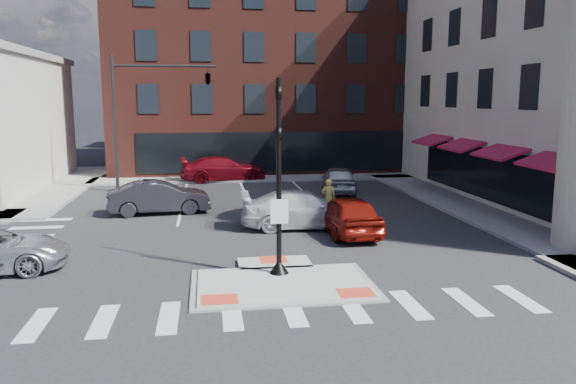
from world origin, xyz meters
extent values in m
plane|color=#28282B|center=(0.00, 0.00, 0.00)|extent=(120.00, 120.00, 0.00)
cube|color=gray|center=(0.00, -0.50, 0.03)|extent=(5.40, 3.60, 0.06)
cube|color=#A8A8A3|center=(0.00, -0.50, 0.06)|extent=(5.00, 3.20, 0.12)
cube|color=#A8A8A3|center=(0.00, 1.60, 0.06)|extent=(2.40, 1.40, 0.12)
cube|color=#E64128|center=(-1.90, -1.70, 0.12)|extent=(1.00, 0.80, 0.01)
cube|color=#E64128|center=(1.90, -1.70, 0.12)|extent=(1.00, 0.80, 0.01)
cube|color=#E64128|center=(0.00, 1.90, 0.12)|extent=(0.90, 0.90, 0.01)
cube|color=gray|center=(-11.00, 20.00, 0.07)|extent=(3.00, 20.00, 0.15)
cube|color=gray|center=(10.80, 10.00, 0.07)|extent=(3.00, 24.00, 0.15)
cube|color=gray|center=(3.00, 22.00, 0.07)|extent=(26.00, 3.00, 0.15)
cube|color=#522019|center=(3.00, 32.00, 7.50)|extent=(24.00, 18.00, 15.00)
cube|color=black|center=(3.00, 23.00, 1.80)|extent=(20.00, 0.12, 2.80)
cube|color=black|center=(12.00, 10.00, 1.70)|extent=(0.12, 16.00, 2.60)
cube|color=#C01945|center=(11.30, 4.00, 3.05)|extent=(1.46, 3.00, 0.58)
cube|color=#C01945|center=(11.30, 10.00, 3.05)|extent=(1.46, 3.00, 0.58)
cube|color=#C01945|center=(11.30, 16.00, 3.05)|extent=(1.46, 3.00, 0.58)
cube|color=slate|center=(-4.00, 52.00, 5.00)|extent=(10.00, 12.00, 10.00)
cube|color=brown|center=(9.00, 54.00, 6.00)|extent=(12.00, 12.00, 12.00)
cone|color=black|center=(0.00, 0.40, 0.34)|extent=(0.60, 0.60, 0.45)
cylinder|color=black|center=(0.00, 0.40, 3.20)|extent=(0.16, 0.16, 5.80)
cube|color=white|center=(0.00, 0.28, 2.10)|extent=(0.55, 0.04, 0.75)
imported|color=black|center=(0.00, 0.40, 5.30)|extent=(0.18, 0.22, 1.10)
imported|color=black|center=(0.00, 0.40, 4.10)|extent=(0.18, 0.22, 1.10)
cylinder|color=black|center=(-7.50, 18.00, 4.00)|extent=(0.20, 0.20, 8.00)
cylinder|color=black|center=(-4.50, 18.00, 7.40)|extent=(6.00, 0.14, 0.14)
imported|color=black|center=(-2.00, 18.00, 6.80)|extent=(0.48, 2.24, 0.90)
imported|color=maroon|center=(3.50, 5.63, 0.81)|extent=(2.14, 4.84, 1.62)
imported|color=silver|center=(1.95, 7.00, 0.79)|extent=(5.51, 2.32, 1.59)
imported|color=#28282E|center=(-4.48, 11.00, 0.80)|extent=(5.00, 2.23, 1.60)
imported|color=#B9BCC1|center=(5.54, 15.81, 0.79)|extent=(2.56, 4.89, 1.59)
imported|color=maroon|center=(-1.09, 21.50, 0.83)|extent=(5.93, 2.95, 1.65)
imported|color=#3F3F44|center=(3.00, 7.00, 0.44)|extent=(1.04, 1.75, 0.87)
imported|color=gold|center=(3.00, 7.00, 1.28)|extent=(0.70, 0.56, 1.67)
camera|label=1|loc=(-2.13, -16.32, 5.48)|focal=35.00mm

